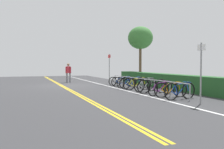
{
  "coord_description": "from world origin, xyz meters",
  "views": [
    {
      "loc": [
        17.5,
        -2.6,
        1.52
      ],
      "look_at": [
        6.05,
        1.66,
        1.01
      ],
      "focal_mm": 38.5,
      "sensor_mm": 36.0,
      "label": 1
    }
  ],
  "objects": [
    {
      "name": "bicycle_5",
      "position": [
        5.48,
        3.89,
        0.37
      ],
      "size": [
        0.6,
        1.69,
        0.79
      ],
      "color": "black",
      "rests_on": "ground_plane"
    },
    {
      "name": "pedestrian",
      "position": [
        -2.82,
        1.0,
        0.93
      ],
      "size": [
        0.32,
        0.44,
        1.63
      ],
      "color": "slate",
      "rests_on": "ground_plane"
    },
    {
      "name": "sign_post_far",
      "position": [
        10.12,
        3.76,
        1.41
      ],
      "size": [
        0.36,
        0.09,
        2.35
      ],
      "color": "gray",
      "rests_on": "ground_plane"
    },
    {
      "name": "bicycle_4",
      "position": [
        4.51,
        3.83,
        0.37
      ],
      "size": [
        0.53,
        1.72,
        0.78
      ],
      "color": "black",
      "rests_on": "ground_plane"
    },
    {
      "name": "bike_rack",
      "position": [
        4.99,
        3.9,
        0.55
      ],
      "size": [
        8.7,
        0.05,
        0.73
      ],
      "color": "#9EA0A5",
      "rests_on": "ground_plane"
    },
    {
      "name": "centre_line_yellow_inner",
      "position": [
        0.0,
        -0.08,
        0.0
      ],
      "size": [
        27.37,
        0.1,
        0.0
      ],
      "primitive_type": "cube",
      "color": "gold",
      "rests_on": "ground_plane"
    },
    {
      "name": "sign_post_near",
      "position": [
        -0.05,
        3.69,
        1.4
      ],
      "size": [
        0.36,
        0.07,
        2.34
      ],
      "color": "gray",
      "rests_on": "ground_plane"
    },
    {
      "name": "ground_plane",
      "position": [
        0.0,
        0.0,
        -0.03
      ],
      "size": [
        30.41,
        11.57,
        0.05
      ],
      "primitive_type": "cube",
      "color": "#353538"
    },
    {
      "name": "bicycle_7",
      "position": [
        7.15,
        3.83,
        0.34
      ],
      "size": [
        0.65,
        1.73,
        0.73
      ],
      "color": "black",
      "rests_on": "ground_plane"
    },
    {
      "name": "bicycle_6",
      "position": [
        6.32,
        3.88,
        0.36
      ],
      "size": [
        0.46,
        1.83,
        0.78
      ],
      "color": "black",
      "rests_on": "ground_plane"
    },
    {
      "name": "tree_near_left",
      "position": [
        -1.78,
        7.27,
        3.87
      ],
      "size": [
        2.22,
        2.22,
        4.92
      ],
      "color": "brown",
      "rests_on": "ground_plane"
    },
    {
      "name": "bicycle_2",
      "position": [
        2.93,
        3.86,
        0.32
      ],
      "size": [
        0.53,
        1.61,
        0.68
      ],
      "color": "black",
      "rests_on": "ground_plane"
    },
    {
      "name": "centre_line_yellow_outer",
      "position": [
        0.0,
        0.08,
        0.0
      ],
      "size": [
        27.37,
        0.1,
        0.0
      ],
      "primitive_type": "cube",
      "color": "gold",
      "rests_on": "ground_plane"
    },
    {
      "name": "bicycle_0",
      "position": [
        1.1,
        4.03,
        0.32
      ],
      "size": [
        0.46,
        1.7,
        0.68
      ],
      "color": "black",
      "rests_on": "ground_plane"
    },
    {
      "name": "bicycle_9",
      "position": [
        8.74,
        3.83,
        0.37
      ],
      "size": [
        0.46,
        1.74,
        0.79
      ],
      "color": "black",
      "rests_on": "ground_plane"
    },
    {
      "name": "bicycle_1",
      "position": [
        2.01,
        3.99,
        0.33
      ],
      "size": [
        0.46,
        1.78,
        0.72
      ],
      "color": "black",
      "rests_on": "ground_plane"
    },
    {
      "name": "bike_lane_stripe_white",
      "position": [
        0.0,
        3.02,
        0.0
      ],
      "size": [
        27.37,
        0.12,
        0.0
      ],
      "primitive_type": "cube",
      "color": "white",
      "rests_on": "ground_plane"
    },
    {
      "name": "bicycle_8",
      "position": [
        8.01,
        3.86,
        0.35
      ],
      "size": [
        0.46,
        1.67,
        0.74
      ],
      "color": "black",
      "rests_on": "ground_plane"
    },
    {
      "name": "bicycle_3",
      "position": [
        3.75,
        3.89,
        0.37
      ],
      "size": [
        0.46,
        1.77,
        0.78
      ],
      "color": "black",
      "rests_on": "ground_plane"
    },
    {
      "name": "hedge_backdrop",
      "position": [
        6.49,
        6.1,
        0.46
      ],
      "size": [
        17.65,
        0.89,
        0.92
      ],
      "primitive_type": "cube",
      "color": "#235626",
      "rests_on": "ground_plane"
    }
  ]
}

